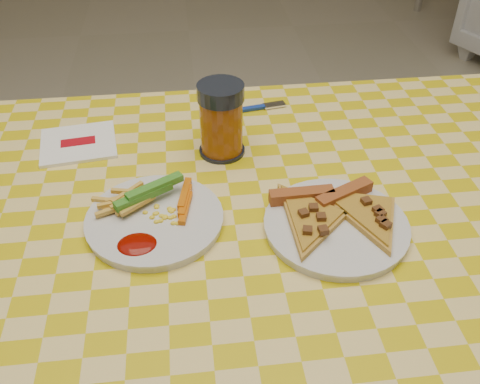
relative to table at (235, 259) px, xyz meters
name	(u,v)px	position (x,y,z in m)	size (l,w,h in m)	color
table	(235,259)	(0.00, 0.00, 0.00)	(1.28, 0.88, 0.76)	silver
plate_left	(155,221)	(-0.12, 0.02, 0.08)	(0.20, 0.20, 0.01)	silver
plate_right	(336,227)	(0.15, -0.03, 0.08)	(0.21, 0.21, 0.01)	silver
fries_veggies	(148,207)	(-0.13, 0.03, 0.10)	(0.17, 0.16, 0.04)	#EECE4C
pizza_slices	(335,213)	(0.15, -0.01, 0.09)	(0.25, 0.23, 0.02)	gold
drink_glass	(221,120)	(0.00, 0.20, 0.14)	(0.08, 0.08, 0.13)	black
napkin	(78,143)	(-0.26, 0.25, 0.08)	(0.15, 0.14, 0.01)	white
fork	(252,108)	(0.07, 0.34, 0.08)	(0.15, 0.04, 0.01)	navy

